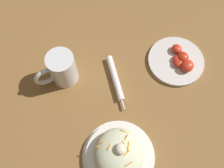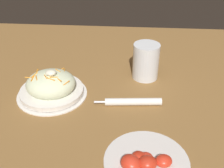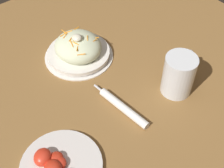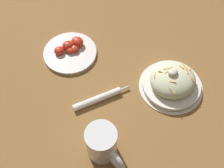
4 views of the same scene
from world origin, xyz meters
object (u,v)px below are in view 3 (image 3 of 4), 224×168
(salad_plate, at_px, (78,49))
(napkin_roll, at_px, (123,108))
(tomato_plate, at_px, (59,166))
(beer_mug, at_px, (179,76))

(salad_plate, height_order, napkin_roll, salad_plate)
(salad_plate, xyz_separation_m, tomato_plate, (0.31, -0.29, -0.02))
(salad_plate, height_order, beer_mug, beer_mug)
(beer_mug, height_order, napkin_roll, beer_mug)
(napkin_roll, height_order, tomato_plate, tomato_plate)
(salad_plate, bearing_deg, napkin_roll, -7.49)
(beer_mug, bearing_deg, tomato_plate, -90.99)
(salad_plate, height_order, tomato_plate, salad_plate)
(salad_plate, relative_size, napkin_roll, 1.08)
(napkin_roll, bearing_deg, salad_plate, 172.51)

